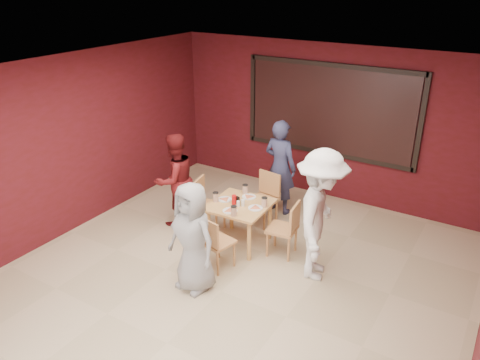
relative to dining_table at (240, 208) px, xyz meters
The scene contains 11 objects.
floor 1.38m from the dining_table, 69.47° to the right, with size 7.00×7.00×0.00m, color tan.
window_blinds 2.55m from the dining_table, 79.26° to the left, with size 3.00×0.02×1.50m, color black.
dining_table is the anchor object (origin of this frame).
chair_front 0.79m from the dining_table, 85.62° to the right, with size 0.47×0.47×0.83m.
chair_back 0.83m from the dining_table, 90.32° to the left, with size 0.47×0.47×0.87m.
chair_left 0.69m from the dining_table, behind, with size 0.51×0.51×0.89m.
chair_right 0.77m from the dining_table, ahead, with size 0.46×0.46×0.85m.
diner_front 1.27m from the dining_table, 86.90° to the right, with size 0.74×0.48×1.52m, color gray.
diner_back 1.32m from the dining_table, 89.47° to the left, with size 0.61×0.40×1.66m, color #303355.
diner_left 1.27m from the dining_table, behind, with size 0.76×0.59×1.56m, color #5F1214.
diner_right 1.38m from the dining_table, ahead, with size 1.20×0.69×1.85m, color white.
Camera 1 is at (2.88, -4.18, 3.88)m, focal length 35.00 mm.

